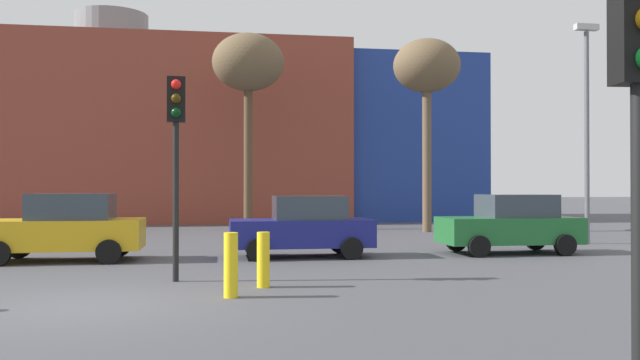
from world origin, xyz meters
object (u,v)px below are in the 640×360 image
object	(u,v)px
parked_car_3	(511,224)
bollard_yellow_0	(263,260)
parked_car_1	(65,227)
parked_car_2	(303,227)
bollard_yellow_1	(231,265)
street_lamp	(587,118)
traffic_light_island	(176,131)
bare_tree_1	(248,66)
bare_tree_0	(427,70)

from	to	relation	value
parked_car_3	bollard_yellow_0	xyz separation A→B (m)	(-7.35, -5.11, -0.31)
parked_car_1	parked_car_2	xyz separation A→B (m)	(6.10, -0.00, -0.04)
bollard_yellow_1	street_lamp	distance (m)	15.16
parked_car_1	bollard_yellow_0	distance (m)	6.92
traffic_light_island	bare_tree_1	world-z (taller)	bare_tree_1
parked_car_3	bare_tree_0	size ratio (longest dim) A/B	0.48
street_lamp	parked_car_2	bearing A→B (deg)	-165.42
parked_car_2	traffic_light_island	size ratio (longest dim) A/B	0.93
parked_car_2	bare_tree_0	bearing A→B (deg)	-125.84
bare_tree_0	bollard_yellow_1	size ratio (longest dim) A/B	7.32
parked_car_1	traffic_light_island	xyz separation A→B (m)	(2.99, -4.09, 2.14)
parked_car_3	bollard_yellow_1	distance (m)	10.08
traffic_light_island	bare_tree_1	xyz separation A→B (m)	(2.18, 15.53, 4.23)
bare_tree_1	street_lamp	xyz separation A→B (m)	(10.74, -8.88, -3.06)
bare_tree_0	street_lamp	size ratio (longest dim) A/B	1.11
bollard_yellow_1	street_lamp	bearing A→B (deg)	36.20
bollard_yellow_0	bollard_yellow_1	size ratio (longest dim) A/B	0.94
bollard_yellow_0	parked_car_1	bearing A→B (deg)	132.37
traffic_light_island	bollard_yellow_1	size ratio (longest dim) A/B	3.69
traffic_light_island	bollard_yellow_1	bearing A→B (deg)	23.12
traffic_light_island	parked_car_1	bearing A→B (deg)	-147.62
parked_car_2	bollard_yellow_0	bearing A→B (deg)	74.31
parked_car_3	bollard_yellow_0	size ratio (longest dim) A/B	3.71
parked_car_1	bare_tree_1	xyz separation A→B (m)	(5.18, 11.43, 6.37)
parked_car_1	parked_car_2	bearing A→B (deg)	180.00
parked_car_3	street_lamp	world-z (taller)	street_lamp
street_lamp	bare_tree_0	bearing A→B (deg)	118.38
parked_car_1	parked_car_3	size ratio (longest dim) A/B	1.03
bare_tree_1	bollard_yellow_1	distance (m)	18.83
parked_car_2	bare_tree_0	size ratio (longest dim) A/B	0.47
bare_tree_0	traffic_light_island	bearing A→B (deg)	-126.25
bare_tree_0	bollard_yellow_0	size ratio (longest dim) A/B	7.80
parked_car_1	street_lamp	world-z (taller)	street_lamp
bollard_yellow_1	parked_car_1	bearing A→B (deg)	123.29
parked_car_2	street_lamp	size ratio (longest dim) A/B	0.52
street_lamp	bollard_yellow_0	bearing A→B (deg)	-145.76
parked_car_2	traffic_light_island	world-z (taller)	traffic_light_island
bollard_yellow_1	bollard_yellow_0	bearing A→B (deg)	58.84
parked_car_3	bollard_yellow_1	bearing A→B (deg)	37.59
bollard_yellow_0	street_lamp	xyz separation A→B (m)	(11.26, 7.66, 3.64)
parked_car_2	traffic_light_island	bearing A→B (deg)	52.86
parked_car_3	traffic_light_island	size ratio (longest dim) A/B	0.94
bare_tree_0	street_lamp	xyz separation A→B (m)	(3.41, -6.32, -2.62)
bare_tree_1	street_lamp	world-z (taller)	bare_tree_1
traffic_light_island	bare_tree_0	world-z (taller)	bare_tree_0
bollard_yellow_0	street_lamp	size ratio (longest dim) A/B	0.14
parked_car_3	parked_car_1	bearing A→B (deg)	0.00
parked_car_2	bare_tree_1	xyz separation A→B (m)	(-0.92, 11.43, 6.41)
bare_tree_1	bollard_yellow_0	size ratio (longest dim) A/B	8.33
parked_car_2	bollard_yellow_1	world-z (taller)	parked_car_2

